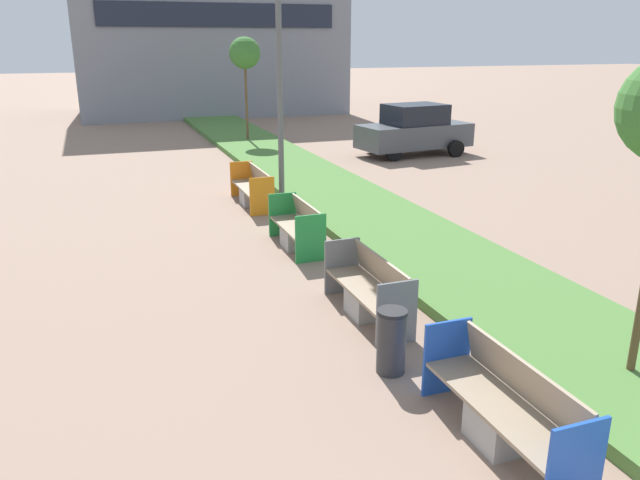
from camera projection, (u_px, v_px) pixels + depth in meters
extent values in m
cube|color=#4C7A38|center=(374.00, 219.00, 14.63)|extent=(2.80, 120.00, 0.18)
cube|color=gray|center=(207.00, 26.00, 35.78)|extent=(14.62, 7.94, 9.66)
cube|color=#1E2333|center=(220.00, 15.00, 32.04)|extent=(12.28, 0.08, 1.20)
cube|color=#9E9B96|center=(499.00, 426.00, 6.56)|extent=(0.52, 0.60, 0.42)
cube|color=gray|center=(501.00, 407.00, 6.49)|extent=(0.58, 2.14, 0.05)
cube|color=gray|center=(525.00, 380.00, 6.50)|extent=(0.14, 2.05, 0.48)
cube|color=blue|center=(575.00, 469.00, 5.51)|extent=(0.62, 0.04, 0.94)
cube|color=blue|center=(447.00, 357.00, 7.46)|extent=(0.62, 0.04, 0.94)
cube|color=#9E9B96|center=(366.00, 303.00, 9.63)|extent=(0.52, 0.60, 0.42)
cube|color=gray|center=(367.00, 289.00, 9.56)|extent=(0.58, 2.00, 0.05)
cube|color=gray|center=(383.00, 271.00, 9.57)|extent=(0.14, 1.92, 0.48)
cube|color=slate|center=(397.00, 314.00, 8.64)|extent=(0.62, 0.04, 0.94)
cube|color=slate|center=(342.00, 266.00, 10.46)|extent=(0.62, 0.04, 0.94)
cube|color=#9E9B96|center=(296.00, 238.00, 12.82)|extent=(0.52, 0.60, 0.42)
cube|color=gray|center=(296.00, 227.00, 12.74)|extent=(0.58, 1.83, 0.05)
cube|color=gray|center=(308.00, 214.00, 12.75)|extent=(0.14, 1.75, 0.48)
cube|color=#238C3D|center=(311.00, 239.00, 11.90)|extent=(0.62, 0.04, 0.94)
cube|color=#238C3D|center=(283.00, 214.00, 13.57)|extent=(0.62, 0.04, 0.94)
cube|color=#9E9B96|center=(252.00, 197.00, 16.17)|extent=(0.52, 0.60, 0.42)
cube|color=gray|center=(251.00, 188.00, 16.10)|extent=(0.58, 2.15, 0.05)
cube|color=gray|center=(261.00, 177.00, 16.11)|extent=(0.14, 2.07, 0.48)
cube|color=orange|center=(262.00, 196.00, 15.11)|extent=(0.62, 0.04, 0.94)
cube|color=orange|center=(242.00, 178.00, 17.07)|extent=(0.62, 0.04, 0.94)
cylinder|color=#2D2D30|center=(391.00, 343.00, 7.94)|extent=(0.37, 0.37, 0.81)
cylinder|color=black|center=(393.00, 312.00, 7.81)|extent=(0.39, 0.39, 0.05)
cylinder|color=#56595B|center=(279.00, 47.00, 14.73)|extent=(0.14, 0.14, 7.87)
cylinder|color=brown|center=(247.00, 104.00, 25.28)|extent=(0.10, 0.10, 3.26)
sphere|color=#38702D|center=(245.00, 53.00, 24.68)|extent=(1.24, 1.24, 1.24)
cube|color=#474C51|center=(414.00, 135.00, 23.06)|extent=(4.38, 2.26, 0.84)
cube|color=black|center=(415.00, 114.00, 22.82)|extent=(2.27, 1.79, 0.72)
cylinder|color=black|center=(456.00, 149.00, 22.79)|extent=(0.60, 0.20, 0.60)
cylinder|color=black|center=(431.00, 141.00, 24.40)|extent=(0.60, 0.20, 0.60)
cylinder|color=black|center=(394.00, 153.00, 21.97)|extent=(0.60, 0.20, 0.60)
cylinder|color=black|center=(373.00, 145.00, 23.58)|extent=(0.60, 0.20, 0.60)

